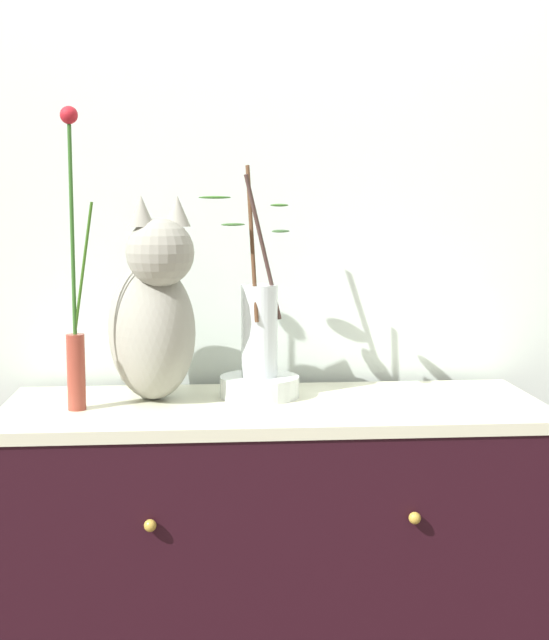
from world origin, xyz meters
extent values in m
cube|color=silver|center=(0.00, 0.29, 1.30)|extent=(4.40, 0.08, 2.60)
cube|color=black|center=(0.00, 0.00, 0.40)|extent=(1.13, 0.43, 0.80)
cube|color=beige|center=(0.00, 0.00, 0.81)|extent=(1.16, 0.44, 0.02)
sphere|color=#B79338|center=(-0.26, -0.23, 0.65)|extent=(0.02, 0.02, 0.02)
sphere|color=#B79338|center=(0.26, -0.23, 0.65)|extent=(0.02, 0.02, 0.02)
ellipsoid|color=gray|center=(-0.26, 0.07, 0.98)|extent=(0.26, 0.29, 0.30)
sphere|color=gray|center=(-0.24, 0.00, 1.15)|extent=(0.14, 0.14, 0.14)
cone|color=gray|center=(-0.20, 0.02, 1.24)|extent=(0.05, 0.05, 0.06)
cone|color=gray|center=(-0.28, -0.01, 1.24)|extent=(0.05, 0.05, 0.06)
cylinder|color=gray|center=(-0.34, 0.28, 0.84)|extent=(0.10, 0.21, 0.03)
cylinder|color=brown|center=(-0.41, -0.03, 0.91)|extent=(0.04, 0.04, 0.16)
cylinder|color=#2D5B20|center=(-0.41, -0.03, 1.20)|extent=(0.01, 0.01, 0.42)
sphere|color=#AB1923|center=(-0.41, -0.03, 1.43)|extent=(0.04, 0.04, 0.04)
cylinder|color=#2F5A17|center=(-0.39, -0.03, 1.12)|extent=(0.05, 0.01, 0.27)
cylinder|color=silver|center=(-0.03, 0.07, 0.85)|extent=(0.18, 0.18, 0.05)
cylinder|color=silver|center=(-0.03, 0.07, 0.98)|extent=(0.08, 0.08, 0.20)
cylinder|color=#4C301E|center=(-0.04, 0.06, 1.17)|extent=(0.02, 0.09, 0.34)
ellipsoid|color=#305924|center=(-0.09, 0.04, 1.21)|extent=(0.07, 0.08, 0.01)
ellipsoid|color=#306220|center=(-0.12, 0.06, 1.27)|extent=(0.07, 0.05, 0.01)
cylinder|color=#442F2B|center=(-0.02, 0.05, 1.16)|extent=(0.08, 0.05, 0.32)
ellipsoid|color=#2F5328|center=(0.01, 0.00, 1.20)|extent=(0.05, 0.08, 0.01)
ellipsoid|color=#2A531A|center=(0.01, 0.00, 1.25)|extent=(0.05, 0.07, 0.01)
camera|label=1|loc=(-0.15, -1.86, 1.24)|focal=49.95mm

